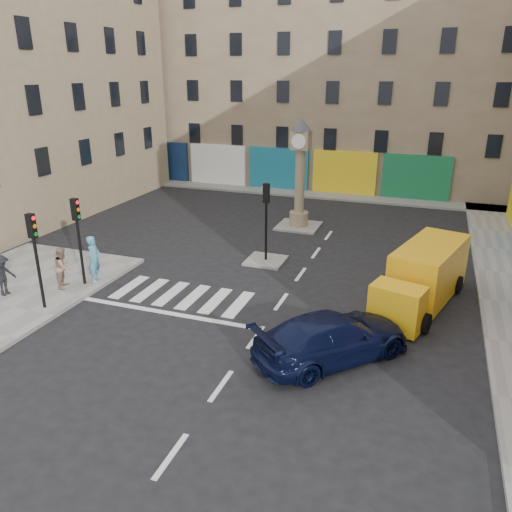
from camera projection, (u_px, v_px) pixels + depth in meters
The scene contains 16 objects.
ground at pixel (245, 352), 16.32m from camera, with size 120.00×120.00×0.00m, color black.
sidewalk_right at pixel (506, 274), 22.36m from camera, with size 2.60×30.00×0.15m, color gray.
sidewalk_far at pixel (301, 193), 37.14m from camera, with size 32.00×2.40×0.15m, color gray.
island_near at pixel (266, 260), 23.99m from camera, with size 1.80×1.80×0.12m, color gray.
island_far at pixel (298, 226), 29.28m from camera, with size 2.40×2.40×0.12m, color gray.
building_far at pixel (324, 72), 39.30m from camera, with size 32.00×10.00×17.00m, color gray.
building_left at pixel (23, 90), 30.29m from camera, with size 8.00×20.00×15.00m, color #998364.
traffic_light_left_near at pixel (35, 246), 18.21m from camera, with size 0.28×0.22×3.70m.
traffic_light_left_far at pixel (78, 228), 20.32m from camera, with size 0.28×0.22×3.70m.
traffic_light_island at pixel (266, 210), 23.10m from camera, with size 0.28×0.22×3.70m.
clock_pillar at pixel (300, 167), 28.05m from camera, with size 1.20×1.20×6.10m.
navy_sedan at pixel (332, 337), 15.70m from camera, with size 2.14×5.25×1.53m, color black.
yellow_van at pixel (423, 276), 19.43m from camera, with size 3.46×6.45×2.25m.
pedestrian_blue at pixel (94, 259), 21.11m from camera, with size 0.73×0.48×2.01m, color #5191BA.
pedestrian_tan at pixel (63, 267), 20.60m from camera, with size 0.84×0.66×1.73m, color #97755C.
pedestrian_dark at pixel (3, 275), 19.85m from camera, with size 1.09×0.62×1.68m, color black.
Camera 1 is at (5.12, -13.24, 8.66)m, focal length 35.00 mm.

